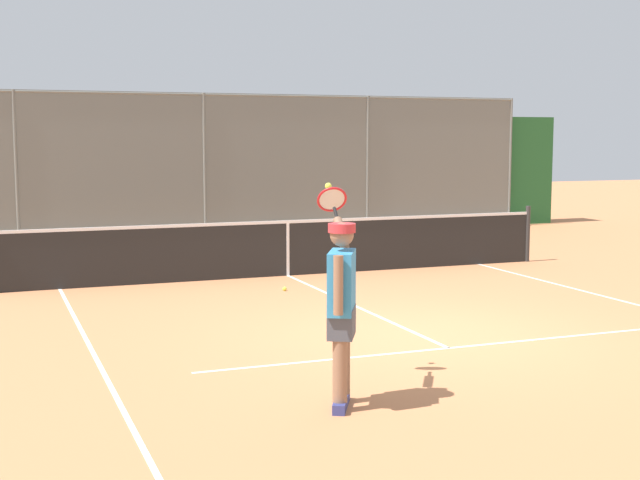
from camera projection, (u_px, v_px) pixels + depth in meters
ground_plane at (417, 334)px, 10.70m from camera, size 60.00×60.00×0.00m
court_line_markings at (458, 352)px, 9.78m from camera, size 7.65×10.26×0.01m
fence_backdrop at (199, 176)px, 21.15m from camera, size 19.68×1.37×3.40m
tennis_net at (288, 247)px, 15.15m from camera, size 9.83×0.09×1.07m
tennis_player at (341, 300)px, 7.72m from camera, size 0.60×1.34×1.94m
tennis_ball_near_baseline at (285, 289)px, 13.70m from camera, size 0.07×0.07×0.07m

